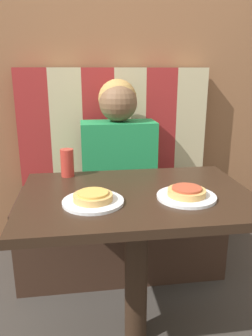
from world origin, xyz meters
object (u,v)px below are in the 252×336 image
(plate_right, at_px, (186,197))
(pizza_right, at_px, (187,192))
(plate_left, at_px, (93,202))
(person, at_px, (118,138))
(pizza_left, at_px, (93,196))
(drinking_cup, at_px, (67,163))

(plate_right, bearing_deg, pizza_right, 0.00)
(plate_left, distance_m, plate_right, 0.36)
(person, distance_m, pizza_right, 0.74)
(plate_left, xyz_separation_m, plate_right, (0.36, 0.00, 0.00))
(pizza_left, relative_size, drinking_cup, 1.14)
(person, height_order, drinking_cup, person)
(drinking_cup, bearing_deg, pizza_right, -36.72)
(pizza_right, height_order, drinking_cup, drinking_cup)
(pizza_right, bearing_deg, pizza_left, 180.00)
(plate_left, bearing_deg, drinking_cup, 106.53)
(plate_left, relative_size, plate_right, 1.00)
(plate_left, bearing_deg, pizza_right, 0.00)
(person, height_order, plate_right, person)
(plate_left, xyz_separation_m, drinking_cup, (-0.10, 0.34, 0.06))
(pizza_left, relative_size, pizza_right, 1.00)
(drinking_cup, bearing_deg, pizza_left, -73.47)
(plate_right, xyz_separation_m, drinking_cup, (-0.46, 0.34, 0.06))
(person, bearing_deg, pizza_right, -75.92)
(plate_left, bearing_deg, pizza_left, 0.00)
(plate_left, distance_m, drinking_cup, 0.36)
(plate_right, distance_m, drinking_cup, 0.58)
(plate_left, bearing_deg, person, 75.92)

